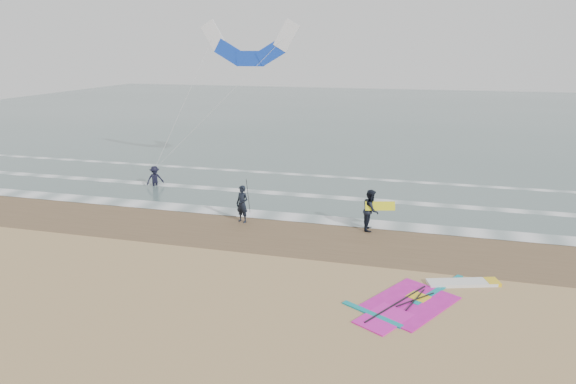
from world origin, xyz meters
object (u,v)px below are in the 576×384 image
(person_standing, at_px, (242,204))
(surf_kite, at_px, (249,47))
(person_walking, at_px, (371,210))
(person_wading, at_px, (155,173))
(windsurf_rig, at_px, (425,298))

(person_standing, bearing_deg, surf_kite, 126.09)
(person_walking, xyz_separation_m, person_wading, (-12.95, 4.14, -0.14))
(windsurf_rig, distance_m, person_wading, 18.50)
(person_standing, relative_size, person_walking, 0.94)
(person_walking, xyz_separation_m, surf_kite, (-8.45, 8.40, 6.90))
(surf_kite, bearing_deg, person_walking, -44.80)
(person_walking, bearing_deg, surf_kite, 44.24)
(windsurf_rig, bearing_deg, person_standing, 146.10)
(person_standing, xyz_separation_m, person_walking, (5.86, 0.49, 0.05))
(person_standing, bearing_deg, windsurf_rig, -14.10)
(windsurf_rig, height_order, person_walking, person_walking)
(person_standing, distance_m, person_walking, 5.88)
(windsurf_rig, relative_size, surf_kite, 0.60)
(windsurf_rig, xyz_separation_m, surf_kite, (-10.91, 14.47, 7.80))
(windsurf_rig, relative_size, person_walking, 2.73)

